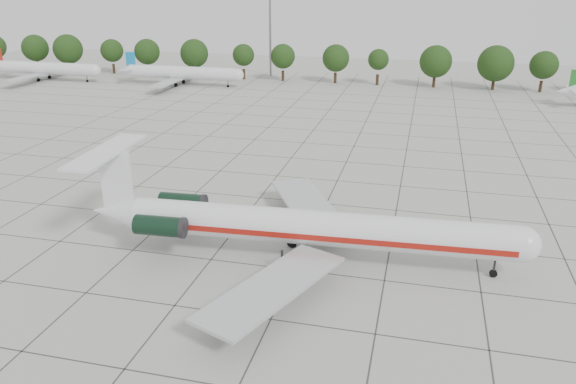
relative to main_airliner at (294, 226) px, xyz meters
name	(u,v)px	position (x,y,z in m)	size (l,w,h in m)	color
ground	(312,233)	(0.54, 6.03, -3.41)	(260.00, 260.00, 0.00)	#AEAEA7
apron_joints	(336,183)	(0.54, 21.03, -3.40)	(170.00, 170.00, 0.02)	#383838
main_airliner	(294,226)	(0.00, 0.00, 0.00)	(41.23, 32.35, 9.66)	silver
ground_crew	(532,245)	(21.59, 6.22, -2.41)	(0.73, 0.48, 2.00)	#F9B20E
bg_airliner_a	(45,69)	(-82.09, 77.54, -0.50)	(28.24, 27.20, 7.40)	silver
bg_airliner_b	(182,73)	(-46.09, 79.36, -0.50)	(28.24, 27.20, 7.40)	silver
tree_line	(336,58)	(-11.14, 91.03, 2.57)	(249.86, 8.44, 10.22)	#332114
floodlight_mast	(270,19)	(-29.46, 98.03, 10.87)	(1.60, 1.60, 25.45)	slate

